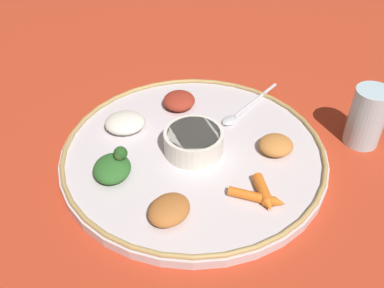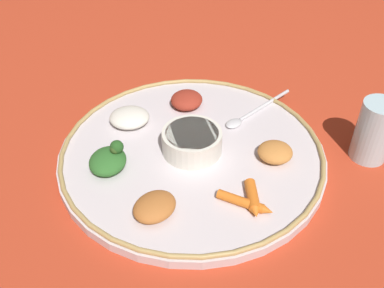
% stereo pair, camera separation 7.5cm
% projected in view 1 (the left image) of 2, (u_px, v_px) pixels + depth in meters
% --- Properties ---
extents(ground_plane, '(2.40, 2.40, 0.00)m').
position_uv_depth(ground_plane, '(192.00, 158.00, 0.77)').
color(ground_plane, '#B7381E').
extents(platter, '(0.46, 0.46, 0.02)m').
position_uv_depth(platter, '(192.00, 154.00, 0.77)').
color(platter, silver).
rests_on(platter, ground_plane).
extents(platter_rim, '(0.45, 0.45, 0.01)m').
position_uv_depth(platter_rim, '(192.00, 149.00, 0.76)').
color(platter_rim, tan).
rests_on(platter_rim, platter).
extents(center_bowl, '(0.10, 0.10, 0.04)m').
position_uv_depth(center_bowl, '(192.00, 141.00, 0.75)').
color(center_bowl, silver).
rests_on(center_bowl, platter).
extents(spoon, '(0.15, 0.13, 0.01)m').
position_uv_depth(spoon, '(241.00, 110.00, 0.85)').
color(spoon, silver).
rests_on(spoon, platter).
extents(greens_pile, '(0.07, 0.06, 0.05)m').
position_uv_depth(greens_pile, '(111.00, 167.00, 0.71)').
color(greens_pile, '#2D6628').
rests_on(greens_pile, platter).
extents(carrot_near_spoon, '(0.04, 0.09, 0.01)m').
position_uv_depth(carrot_near_spoon, '(254.00, 197.00, 0.67)').
color(carrot_near_spoon, orange).
rests_on(carrot_near_spoon, platter).
extents(carrot_outer, '(0.07, 0.03, 0.02)m').
position_uv_depth(carrot_outer, '(262.00, 192.00, 0.67)').
color(carrot_outer, orange).
rests_on(carrot_outer, platter).
extents(mound_squash, '(0.07, 0.07, 0.03)m').
position_uv_depth(mound_squash, '(274.00, 146.00, 0.75)').
color(mound_squash, '#C67A38').
rests_on(mound_squash, platter).
extents(mound_beet, '(0.08, 0.08, 0.03)m').
position_uv_depth(mound_beet, '(178.00, 101.00, 0.86)').
color(mound_beet, maroon).
rests_on(mound_beet, platter).
extents(mound_chickpea, '(0.09, 0.09, 0.03)m').
position_uv_depth(mound_chickpea, '(167.00, 210.00, 0.64)').
color(mound_chickpea, '#B2662D').
rests_on(mound_chickpea, platter).
extents(mound_rice_white, '(0.08, 0.08, 0.03)m').
position_uv_depth(mound_rice_white, '(123.00, 123.00, 0.80)').
color(mound_rice_white, silver).
rests_on(mound_rice_white, platter).
extents(drinking_glass, '(0.06, 0.06, 0.11)m').
position_uv_depth(drinking_glass, '(364.00, 120.00, 0.78)').
color(drinking_glass, silver).
rests_on(drinking_glass, ground_plane).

